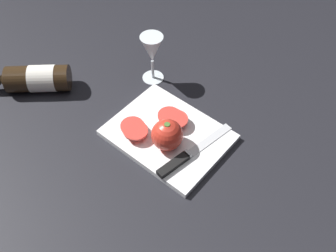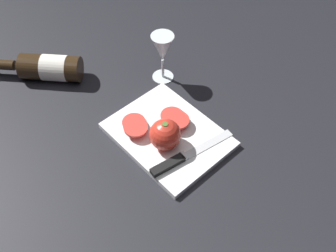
{
  "view_description": "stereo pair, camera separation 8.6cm",
  "coord_description": "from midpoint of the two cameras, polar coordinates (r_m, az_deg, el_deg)",
  "views": [
    {
      "loc": [
        -0.34,
        0.48,
        0.85
      ],
      "look_at": [
        0.09,
        -0.03,
        0.05
      ],
      "focal_mm": 42.0,
      "sensor_mm": 36.0,
      "label": 1
    },
    {
      "loc": [
        -0.4,
        0.42,
        0.85
      ],
      "look_at": [
        0.09,
        -0.03,
        0.05
      ],
      "focal_mm": 42.0,
      "sensor_mm": 36.0,
      "label": 2
    }
  ],
  "objects": [
    {
      "name": "ground_plane",
      "position": [
        1.03,
        4.69,
        -5.25
      ],
      "size": [
        3.0,
        3.0,
        0.0
      ],
      "primitive_type": "plane",
      "color": "black"
    },
    {
      "name": "cutting_board",
      "position": [
        1.07,
        2.31,
        -1.42
      ],
      "size": [
        0.31,
        0.24,
        0.02
      ],
      "color": "white",
      "rests_on": "ground_plane"
    },
    {
      "name": "wine_bottle",
      "position": [
        1.25,
        -15.3,
        8.12
      ],
      "size": [
        0.27,
        0.25,
        0.08
      ],
      "color": "#332314",
      "rests_on": "ground_plane"
    },
    {
      "name": "wine_glass",
      "position": [
        1.17,
        1.36,
        10.87
      ],
      "size": [
        0.07,
        0.07,
        0.16
      ],
      "color": "silver",
      "rests_on": "ground_plane"
    },
    {
      "name": "whole_tomato",
      "position": [
        1.01,
        2.04,
        -1.38
      ],
      "size": [
        0.08,
        0.08,
        0.08
      ],
      "color": "red",
      "rests_on": "cutting_board"
    },
    {
      "name": "knife",
      "position": [
        1.0,
        3.68,
        -5.16
      ],
      "size": [
        0.06,
        0.25,
        0.01
      ],
      "rotation": [
        0.0,
        0.0,
        4.55
      ],
      "color": "silver",
      "rests_on": "cutting_board"
    },
    {
      "name": "tomato_slice_stack_near",
      "position": [
        1.07,
        -2.54,
        0.04
      ],
      "size": [
        0.1,
        0.08,
        0.03
      ],
      "color": "#D63D33",
      "rests_on": "cutting_board"
    },
    {
      "name": "tomato_slice_stack_far",
      "position": [
        1.08,
        3.27,
        1.07
      ],
      "size": [
        0.1,
        0.08,
        0.03
      ],
      "color": "#D63D33",
      "rests_on": "cutting_board"
    }
  ]
}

